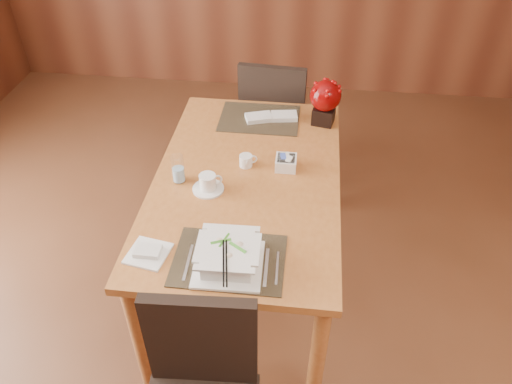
# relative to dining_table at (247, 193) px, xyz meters

# --- Properties ---
(ground) EXTENTS (6.00, 6.00, 0.00)m
(ground) POSITION_rel_dining_table_xyz_m (0.00, -0.60, -0.65)
(ground) COLOR brown
(ground) RESTS_ON ground
(dining_table) EXTENTS (0.90, 1.50, 0.75)m
(dining_table) POSITION_rel_dining_table_xyz_m (0.00, 0.00, 0.00)
(dining_table) COLOR #B56B32
(dining_table) RESTS_ON ground
(placemat_near) EXTENTS (0.45, 0.33, 0.01)m
(placemat_near) POSITION_rel_dining_table_xyz_m (0.00, -0.55, 0.10)
(placemat_near) COLOR black
(placemat_near) RESTS_ON dining_table
(placemat_far) EXTENTS (0.45, 0.33, 0.01)m
(placemat_far) POSITION_rel_dining_table_xyz_m (0.00, 0.55, 0.10)
(placemat_far) COLOR black
(placemat_far) RESTS_ON dining_table
(soup_setting) EXTENTS (0.28, 0.28, 0.11)m
(soup_setting) POSITION_rel_dining_table_xyz_m (0.00, -0.58, 0.15)
(soup_setting) COLOR white
(soup_setting) RESTS_ON dining_table
(coffee_cup) EXTENTS (0.15, 0.15, 0.08)m
(coffee_cup) POSITION_rel_dining_table_xyz_m (-0.17, -0.11, 0.13)
(coffee_cup) COLOR white
(coffee_cup) RESTS_ON dining_table
(water_glass) EXTENTS (0.07, 0.07, 0.14)m
(water_glass) POSITION_rel_dining_table_xyz_m (-0.32, -0.07, 0.17)
(water_glass) COLOR white
(water_glass) RESTS_ON dining_table
(creamer_jug) EXTENTS (0.11, 0.11, 0.06)m
(creamer_jug) POSITION_rel_dining_table_xyz_m (-0.02, 0.10, 0.13)
(creamer_jug) COLOR white
(creamer_jug) RESTS_ON dining_table
(sugar_caddy) EXTENTS (0.10, 0.10, 0.06)m
(sugar_caddy) POSITION_rel_dining_table_xyz_m (0.18, 0.10, 0.13)
(sugar_caddy) COLOR white
(sugar_caddy) RESTS_ON dining_table
(berry_decor) EXTENTS (0.17, 0.17, 0.25)m
(berry_decor) POSITION_rel_dining_table_xyz_m (0.36, 0.55, 0.24)
(berry_decor) COLOR black
(berry_decor) RESTS_ON dining_table
(napkins_far) EXTENTS (0.31, 0.17, 0.03)m
(napkins_far) POSITION_rel_dining_table_xyz_m (0.08, 0.55, 0.12)
(napkins_far) COLOR silver
(napkins_far) RESTS_ON dining_table
(bread_plate) EXTENTS (0.18, 0.18, 0.01)m
(bread_plate) POSITION_rel_dining_table_xyz_m (-0.33, -0.56, 0.10)
(bread_plate) COLOR white
(bread_plate) RESTS_ON dining_table
(far_chair) EXTENTS (0.47, 0.47, 0.94)m
(far_chair) POSITION_rel_dining_table_xyz_m (0.05, 0.96, -0.13)
(far_chair) COLOR black
(far_chair) RESTS_ON ground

